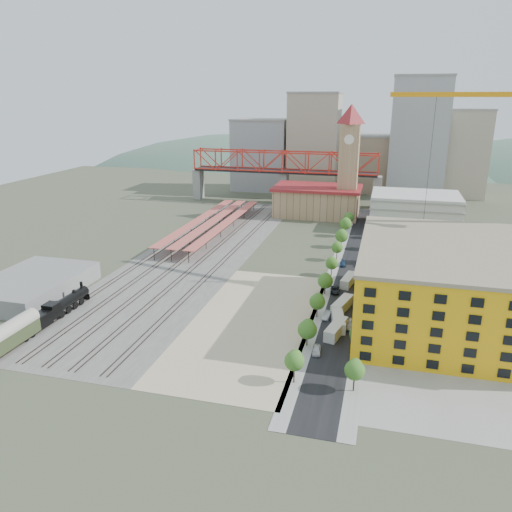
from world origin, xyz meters
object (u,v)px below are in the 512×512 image
(site_trailer_b, at_px, (338,321))
(car_0, at_px, (317,350))
(site_trailer_a, at_px, (336,329))
(construction_building, at_px, (457,286))
(site_trailer_d, at_px, (348,280))
(locomotive, at_px, (61,307))
(clock_tower, at_px, (349,152))
(coach, at_px, (3,339))
(site_trailer_c, at_px, (342,305))

(site_trailer_b, distance_m, car_0, 14.35)
(site_trailer_a, distance_m, site_trailer_b, 4.43)
(construction_building, bearing_deg, site_trailer_d, 143.88)
(car_0, bearing_deg, construction_building, 32.73)
(locomotive, height_order, site_trailer_b, locomotive)
(clock_tower, relative_size, coach, 2.66)
(coach, distance_m, site_trailer_b, 72.74)
(coach, relative_size, site_trailer_d, 2.08)
(locomotive, relative_size, site_trailer_a, 2.40)
(locomotive, distance_m, site_trailer_d, 76.60)
(site_trailer_a, relative_size, site_trailer_b, 1.01)
(construction_building, xyz_separation_m, site_trailer_a, (-26.00, -13.26, -8.07))
(clock_tower, bearing_deg, site_trailer_d, -84.36)
(site_trailer_c, bearing_deg, site_trailer_a, -75.13)
(locomotive, height_order, car_0, locomotive)
(site_trailer_b, height_order, site_trailer_d, site_trailer_b)
(site_trailer_b, bearing_deg, clock_tower, 83.38)
(clock_tower, relative_size, locomotive, 2.22)
(construction_building, height_order, site_trailer_b, construction_building)
(locomotive, relative_size, car_0, 5.41)
(clock_tower, distance_m, site_trailer_b, 112.50)
(site_trailer_a, distance_m, site_trailer_c, 14.06)
(coach, bearing_deg, site_trailer_b, 24.82)
(construction_building, height_order, site_trailer_d, construction_building)
(site_trailer_b, distance_m, site_trailer_d, 27.80)
(site_trailer_b, height_order, site_trailer_c, site_trailer_c)
(coach, relative_size, car_0, 4.51)
(construction_building, height_order, site_trailer_a, construction_building)
(site_trailer_a, bearing_deg, coach, -145.84)
(site_trailer_c, bearing_deg, site_trailer_b, -75.13)
(construction_building, bearing_deg, locomotive, -167.80)
(construction_building, height_order, site_trailer_c, construction_building)
(clock_tower, distance_m, coach, 153.07)
(locomotive, bearing_deg, construction_building, 12.20)
(locomotive, distance_m, site_trailer_c, 69.17)
(locomotive, distance_m, coach, 19.49)
(site_trailer_b, height_order, car_0, site_trailer_b)
(clock_tower, bearing_deg, site_trailer_b, -85.80)
(construction_building, relative_size, site_trailer_b, 5.26)
(clock_tower, bearing_deg, site_trailer_a, -85.96)
(site_trailer_a, height_order, site_trailer_d, site_trailer_a)
(site_trailer_b, xyz_separation_m, site_trailer_c, (0.00, 9.63, 0.03))
(site_trailer_b, relative_size, car_0, 2.22)
(coach, relative_size, site_trailer_a, 2.00)
(coach, relative_size, site_trailer_b, 2.03)
(site_trailer_b, bearing_deg, site_trailer_a, -100.83)
(clock_tower, height_order, site_trailer_c, clock_tower)
(coach, distance_m, site_trailer_a, 71.00)
(locomotive, relative_size, coach, 1.20)
(site_trailer_d, relative_size, car_0, 2.17)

